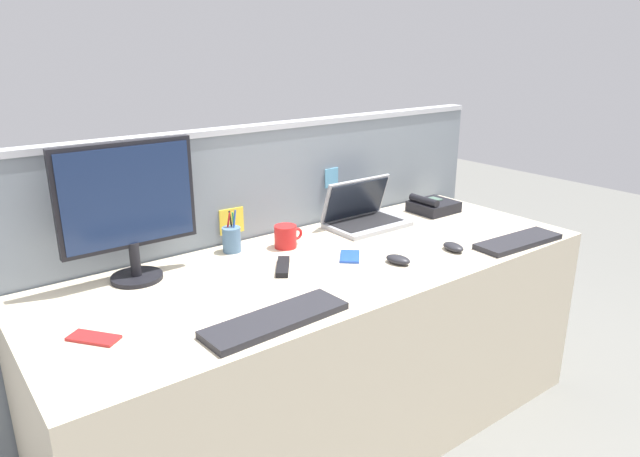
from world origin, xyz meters
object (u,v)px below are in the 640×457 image
Objects in this scene: laptop at (363,214)px; tv_remote at (283,267)px; desktop_monitor at (128,203)px; computer_mouse_right_hand at (398,259)px; cell_phone_red_case at (94,338)px; keyboard_main at (518,241)px; computer_mouse_left_hand at (453,247)px; keyboard_spare at (276,320)px; coffee_mug at (286,236)px; desk_phone at (433,206)px; cell_phone_blue_case at (350,256)px; pen_cup at (232,239)px.

laptop is 2.08× the size of tv_remote.
desktop_monitor reaches higher than computer_mouse_right_hand.
keyboard_main is at bearing -45.95° from cell_phone_red_case.
keyboard_spare is at bearing -166.85° from computer_mouse_left_hand.
tv_remote is at bearing -126.92° from coffee_mug.
computer_mouse_right_hand is (0.63, 0.12, 0.01)m from keyboard_spare.
laptop is 0.63m from tv_remote.
computer_mouse_left_hand is 0.78× the size of coffee_mug.
tv_remote is at bearing 137.11° from computer_mouse_right_hand.
computer_mouse_left_hand is 0.59× the size of tv_remote.
desk_phone is (1.46, -0.07, -0.25)m from desktop_monitor.
coffee_mug is (0.86, 0.30, 0.04)m from cell_phone_red_case.
keyboard_main reaches higher than cell_phone_blue_case.
computer_mouse_right_hand reaches higher than tv_remote.
pen_cup is 1.17× the size of cell_phone_red_case.
coffee_mug is at bearing -24.17° from pen_cup.
desktop_monitor is 0.84m from cell_phone_blue_case.
computer_mouse_right_hand is at bearing -28.59° from desktop_monitor.
cell_phone_blue_case is 0.75× the size of tv_remote.
laptop is at bearing 173.26° from desk_phone.
coffee_mug is (0.39, 0.53, 0.03)m from keyboard_spare.
desktop_monitor is 2.85× the size of pen_cup.
cell_phone_red_case is 0.91m from coffee_mug.
pen_cup reaches higher than desk_phone.
laptop is 1.00m from keyboard_spare.
coffee_mug reaches higher than computer_mouse_left_hand.
computer_mouse_right_hand is (-0.21, -0.44, -0.04)m from laptop.
laptop reaches higher than keyboard_main.
desk_phone is 0.76m from cell_phone_blue_case.
tv_remote reaches higher than cell_phone_blue_case.
laptop is 2.75× the size of coffee_mug.
keyboard_spare reaches higher than cell_phone_red_case.
pen_cup reaches higher than keyboard_main.
desktop_monitor is 1.37× the size of laptop.
computer_mouse_left_hand is at bearing -43.16° from cell_phone_red_case.
cell_phone_red_case is at bearing 151.09° from keyboard_spare.
computer_mouse_right_hand is 0.19m from cell_phone_blue_case.
keyboard_main is 1.18m from keyboard_spare.
laptop reaches higher than computer_mouse_right_hand.
keyboard_main and keyboard_spare have the same top height.
keyboard_spare is at bearing -126.65° from coffee_mug.
desktop_monitor is 1.48m from desk_phone.
laptop is at bearing 3.95° from coffee_mug.
cell_phone_red_case is 0.86× the size of tv_remote.
laptop is 0.44m from coffee_mug.
pen_cup is at bearing 5.18° from desktop_monitor.
desktop_monitor is at bearing 17.16° from cell_phone_red_case.
laptop is at bearing 83.44° from cell_phone_blue_case.
pen_cup is at bearing 175.90° from cell_phone_blue_case.
coffee_mug is at bearing 146.84° from computer_mouse_left_hand.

